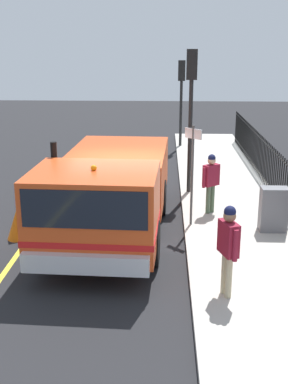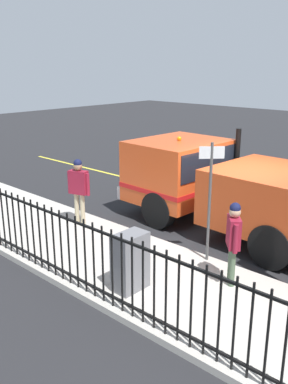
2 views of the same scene
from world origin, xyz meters
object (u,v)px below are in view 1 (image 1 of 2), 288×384
at_px(traffic_light_mid, 181,86).
at_px(utility_cabinet, 273,209).
at_px(work_truck, 109,189).
at_px(worker_standing, 228,242).
at_px(pedestrian_distant, 211,177).
at_px(street_sign, 192,164).
at_px(traffic_cone, 18,224).
at_px(traffic_light_near, 191,93).

height_order(traffic_light_mid, utility_cabinet, traffic_light_mid).
xyz_separation_m(work_truck, worker_standing, (2.43, -2.95, -0.06)).
distance_m(work_truck, worker_standing, 3.82).
height_order(pedestrian_distant, utility_cabinet, pedestrian_distant).
bearing_deg(street_sign, traffic_cone, -168.75).
bearing_deg(work_truck, worker_standing, 131.81).
xyz_separation_m(traffic_light_near, street_sign, (-0.07, -2.85, -1.42)).
bearing_deg(traffic_cone, traffic_light_mid, 68.96).
distance_m(pedestrian_distant, traffic_cone, 5.04).
distance_m(work_truck, street_sign, 2.13).
bearing_deg(worker_standing, street_sign, -11.44).
distance_m(utility_cabinet, street_sign, 2.21).
bearing_deg(traffic_light_mid, utility_cabinet, 101.21).
distance_m(pedestrian_distant, street_sign, 1.20).
relative_size(traffic_light_mid, traffic_cone, 4.90).
bearing_deg(street_sign, utility_cabinet, -10.07).
height_order(worker_standing, utility_cabinet, worker_standing).
height_order(worker_standing, traffic_light_mid, traffic_light_mid).
bearing_deg(traffic_light_mid, worker_standing, 92.43).
xyz_separation_m(pedestrian_distant, traffic_light_near, (-0.48, 1.94, 1.99)).
relative_size(work_truck, utility_cabinet, 6.27).
relative_size(work_truck, street_sign, 2.71).
bearing_deg(pedestrian_distant, traffic_light_mid, 53.83).
height_order(utility_cabinet, street_sign, street_sign).
xyz_separation_m(traffic_light_near, utility_cabinet, (1.88, -3.19, -2.43)).
xyz_separation_m(worker_standing, utility_cabinet, (1.49, 3.26, -0.50)).
bearing_deg(traffic_light_near, traffic_cone, 39.86).
height_order(worker_standing, pedestrian_distant, worker_standing).
relative_size(traffic_light_near, traffic_light_mid, 1.15).
bearing_deg(street_sign, worker_standing, -82.85).
xyz_separation_m(work_truck, traffic_light_mid, (1.98, 10.59, 1.52)).
relative_size(work_truck, worker_standing, 3.99).
height_order(utility_cabinet, traffic_cone, utility_cabinet).
bearing_deg(utility_cabinet, pedestrian_distant, 138.10).
xyz_separation_m(traffic_light_near, traffic_light_mid, (-0.06, 7.09, -0.36)).
height_order(worker_standing, traffic_light_near, traffic_light_near).
height_order(traffic_light_near, traffic_light_mid, traffic_light_near).
relative_size(pedestrian_distant, traffic_light_near, 0.38).
bearing_deg(traffic_light_near, street_sign, 87.37).
xyz_separation_m(worker_standing, traffic_light_near, (-0.39, 6.46, 1.93)).
height_order(traffic_light_mid, street_sign, traffic_light_mid).
bearing_deg(traffic_light_mid, pedestrian_distant, 93.98).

